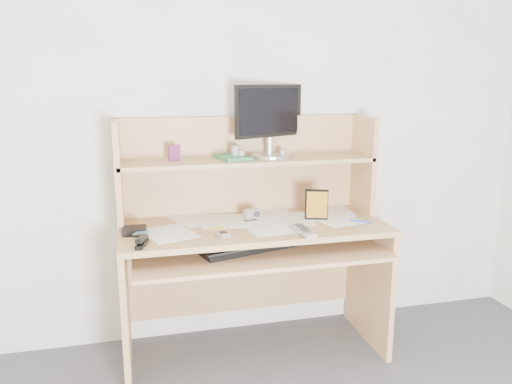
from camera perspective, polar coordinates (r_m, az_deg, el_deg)
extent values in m
cube|color=white|center=(2.87, -1.73, 7.68)|extent=(3.60, 0.04, 2.50)
cube|color=tan|center=(2.66, -0.19, -4.04)|extent=(1.40, 0.60, 0.03)
cube|color=tan|center=(2.72, -14.68, -12.49)|extent=(0.03, 0.56, 0.72)
cube|color=tan|center=(3.01, 12.78, -9.89)|extent=(0.03, 0.56, 0.72)
cube|color=tan|center=(3.05, -1.47, -9.71)|extent=(1.34, 0.02, 0.41)
cube|color=tan|center=(2.58, 0.44, -6.81)|extent=(1.28, 0.55, 0.02)
cube|color=tan|center=(2.87, -1.57, 3.14)|extent=(1.40, 0.02, 0.55)
cube|color=tan|center=(2.67, -15.45, 1.97)|extent=(0.03, 0.30, 0.55)
cube|color=tan|center=(2.96, 12.11, 3.16)|extent=(0.03, 0.30, 0.55)
cube|color=tan|center=(2.73, -0.95, 3.61)|extent=(1.38, 0.30, 0.02)
cube|color=white|center=(2.65, -0.19, -3.67)|extent=(1.32, 0.54, 0.01)
cube|color=black|center=(2.58, -0.85, -6.26)|extent=(0.55, 0.31, 0.03)
cube|color=black|center=(2.57, -0.85, -5.89)|extent=(0.51, 0.29, 0.01)
cube|color=gray|center=(2.50, 5.38, -4.42)|extent=(0.08, 0.21, 0.02)
cube|color=#ABABAD|center=(2.45, -3.84, -4.72)|extent=(0.07, 0.10, 0.02)
cube|color=black|center=(2.36, -12.92, -5.47)|extent=(0.07, 0.13, 0.04)
cube|color=black|center=(2.56, -13.74, -4.25)|extent=(0.12, 0.10, 0.03)
cube|color=yellow|center=(2.56, -4.48, -4.26)|extent=(0.07, 0.07, 0.01)
cube|color=#A8A8AA|center=(2.74, -0.45, -2.49)|extent=(0.10, 0.06, 0.05)
cube|color=black|center=(2.71, 6.92, -1.44)|extent=(0.12, 0.05, 0.17)
cylinder|color=#192FBE|center=(2.73, 11.85, -3.31)|extent=(0.10, 0.08, 0.01)
cube|color=maroon|center=(2.67, -9.32, 4.43)|extent=(0.06, 0.04, 0.09)
cube|color=#2F7646|center=(2.70, -2.68, 3.97)|extent=(0.19, 0.23, 0.02)
cylinder|color=black|center=(2.69, -1.72, 4.26)|extent=(0.04, 0.04, 0.05)
cylinder|color=white|center=(2.70, -2.34, 4.56)|extent=(0.05, 0.05, 0.07)
cylinder|color=black|center=(2.77, 3.08, 4.42)|extent=(0.04, 0.04, 0.04)
cylinder|color=silver|center=(2.73, -2.15, 4.61)|extent=(0.05, 0.05, 0.07)
cylinder|color=#BABABF|center=(2.78, 1.63, 4.17)|extent=(0.23, 0.23, 0.01)
cylinder|color=#BABABF|center=(2.79, 1.58, 5.31)|extent=(0.04, 0.04, 0.10)
cube|color=black|center=(2.79, 1.50, 9.24)|extent=(0.43, 0.22, 0.29)
cube|color=black|center=(2.77, 1.59, 9.22)|extent=(0.38, 0.18, 0.25)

